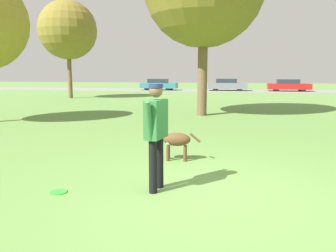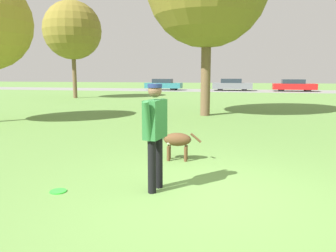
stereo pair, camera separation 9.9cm
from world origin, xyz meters
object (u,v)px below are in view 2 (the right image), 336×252
Objects in this scene: dog at (175,140)px; parked_car_red at (294,85)px; parked_car_teal at (163,84)px; frisbee at (58,191)px; tree_far_left at (72,30)px; parked_car_grey at (232,85)px; person at (155,128)px.

dog is 29.99m from parked_car_red.
parked_car_teal reaches higher than dog.
dog is 3.79× the size of frisbee.
tree_far_left reaches higher than parked_car_teal.
tree_far_left is 1.71× the size of parked_car_grey.
parked_car_grey is at bearing 9.31° from person.
parked_car_teal is (-5.43, 31.18, 0.62)m from frisbee.
tree_far_left reaches higher than person.
frisbee is at bearing -93.56° from parked_car_grey.
person reaches higher than frisbee.
parked_car_red is at bearing 36.50° from tree_far_left.
dog is 0.23× the size of parked_car_red.
frisbee is at bearing -79.65° from parked_car_teal.
tree_far_left reaches higher than dog.
parked_car_teal is 0.93× the size of parked_car_red.
frisbee is 0.06× the size of parked_car_red.
parked_car_grey is (7.50, 0.37, 0.01)m from parked_car_teal.
person is at bearing 15.30° from frisbee.
frisbee is 0.06× the size of parked_car_teal.
dog is 29.71m from parked_car_teal.
dog is at bearing 11.47° from person.
parked_car_teal is at bearing 72.93° from tree_far_left.
parked_car_red is (13.77, 0.29, -0.01)m from parked_car_teal.
person is at bearing -90.86° from parked_car_grey.
parked_car_red is (6.87, 29.19, 0.18)m from dog.
parked_car_red is at bearing -0.53° from parked_car_grey.
tree_far_left is 14.08m from parked_car_teal.
parked_car_teal is 7.51m from parked_car_grey.
dog is at bearing -91.00° from parked_car_grey.
dog is 0.14× the size of tree_far_left.
parked_car_teal is at bearing -176.96° from parked_car_grey.
parked_car_grey is 6.27m from parked_car_red.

